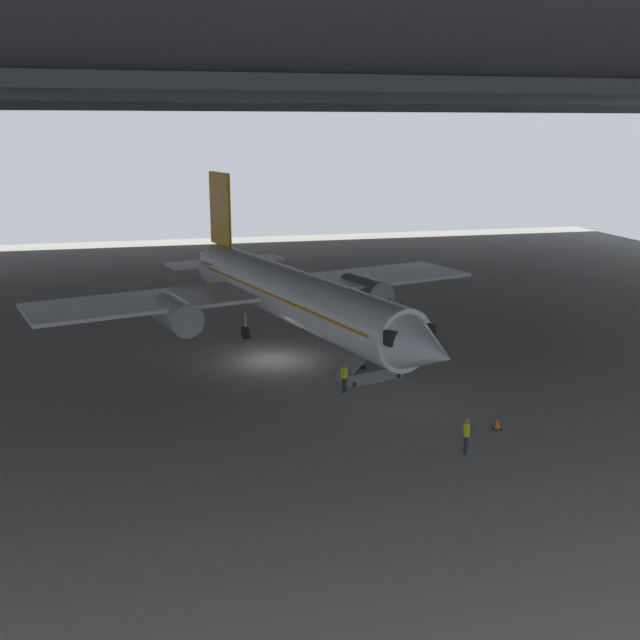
{
  "coord_description": "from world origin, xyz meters",
  "views": [
    {
      "loc": [
        -7.3,
        -44.23,
        14.03
      ],
      "look_at": [
        3.09,
        -0.15,
        2.45
      ],
      "focal_mm": 42.1,
      "sensor_mm": 36.0,
      "label": 1
    }
  ],
  "objects_px": {
    "airplane_main": "(288,293)",
    "crew_worker_by_stairs": "(344,376)",
    "crew_worker_near_nose": "(466,433)",
    "boarding_stairs": "(371,367)",
    "traffic_cone_orange": "(497,423)"
  },
  "relations": [
    {
      "from": "crew_worker_near_nose",
      "to": "boarding_stairs",
      "type": "bearing_deg",
      "value": 95.68
    },
    {
      "from": "airplane_main",
      "to": "crew_worker_near_nose",
      "type": "xyz_separation_m",
      "value": [
        4.2,
        -19.78,
        -2.32
      ]
    },
    {
      "from": "crew_worker_by_stairs",
      "to": "traffic_cone_orange",
      "type": "height_order",
      "value": "crew_worker_by_stairs"
    },
    {
      "from": "crew_worker_near_nose",
      "to": "airplane_main",
      "type": "bearing_deg",
      "value": 101.99
    },
    {
      "from": "boarding_stairs",
      "to": "crew_worker_by_stairs",
      "type": "height_order",
      "value": "boarding_stairs"
    },
    {
      "from": "boarding_stairs",
      "to": "crew_worker_by_stairs",
      "type": "distance_m",
      "value": 2.83
    },
    {
      "from": "airplane_main",
      "to": "boarding_stairs",
      "type": "relative_size",
      "value": 7.41
    },
    {
      "from": "airplane_main",
      "to": "crew_worker_near_nose",
      "type": "height_order",
      "value": "airplane_main"
    },
    {
      "from": "airplane_main",
      "to": "crew_worker_near_nose",
      "type": "relative_size",
      "value": 19.26
    },
    {
      "from": "crew_worker_by_stairs",
      "to": "boarding_stairs",
      "type": "bearing_deg",
      "value": 41.89
    },
    {
      "from": "boarding_stairs",
      "to": "crew_worker_by_stairs",
      "type": "relative_size",
      "value": 2.68
    },
    {
      "from": "crew_worker_near_nose",
      "to": "traffic_cone_orange",
      "type": "bearing_deg",
      "value": 40.52
    },
    {
      "from": "airplane_main",
      "to": "crew_worker_by_stairs",
      "type": "relative_size",
      "value": 19.88
    },
    {
      "from": "boarding_stairs",
      "to": "crew_worker_near_nose",
      "type": "relative_size",
      "value": 2.6
    },
    {
      "from": "airplane_main",
      "to": "boarding_stairs",
      "type": "bearing_deg",
      "value": -70.72
    }
  ]
}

